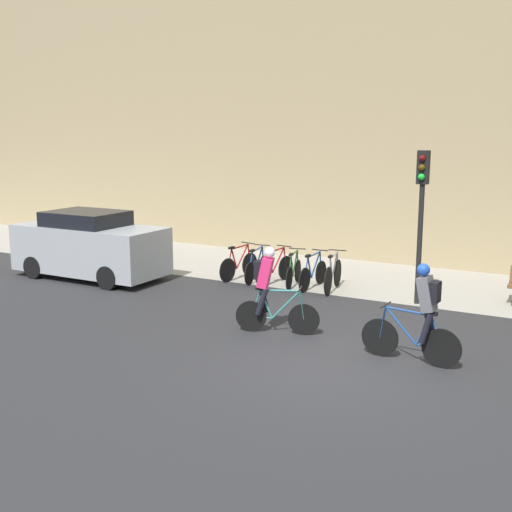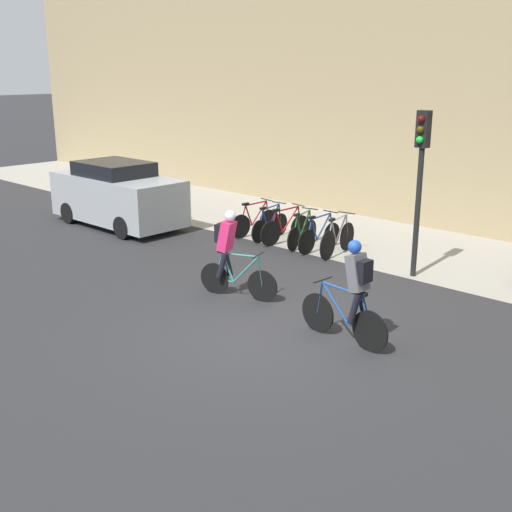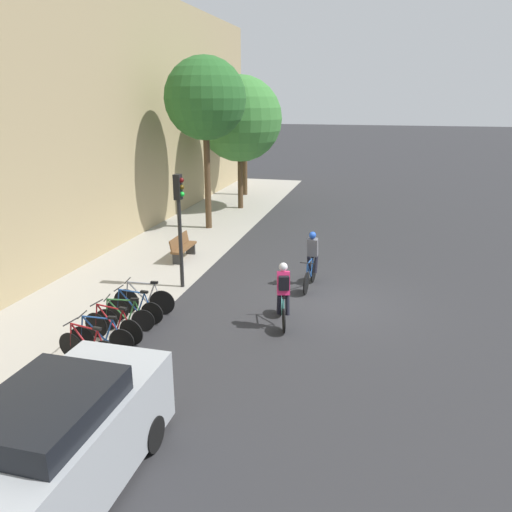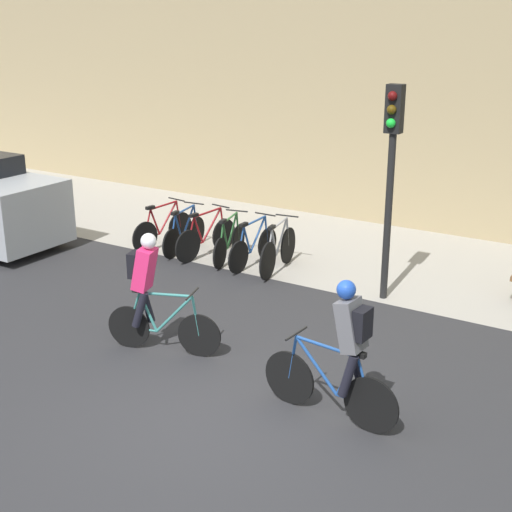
% 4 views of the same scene
% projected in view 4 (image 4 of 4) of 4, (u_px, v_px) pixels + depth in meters
% --- Properties ---
extents(ground, '(200.00, 200.00, 0.00)m').
position_uv_depth(ground, '(216.00, 421.00, 8.46)').
color(ground, '#2B2B2D').
extents(kerb_strip, '(44.00, 4.50, 0.01)m').
position_uv_depth(kerb_strip, '(416.00, 263.00, 13.88)').
color(kerb_strip, '#A39E93').
rests_on(kerb_strip, ground).
extents(cyclist_pink, '(1.65, 0.63, 1.76)m').
position_uv_depth(cyclist_pink, '(150.00, 289.00, 9.98)').
color(cyclist_pink, black).
rests_on(cyclist_pink, ground).
extents(cyclist_grey, '(1.81, 0.46, 1.79)m').
position_uv_depth(cyclist_grey, '(344.00, 349.00, 8.16)').
color(cyclist_grey, black).
rests_on(cyclist_grey, ground).
extents(parked_bike_0, '(0.46, 1.63, 0.96)m').
position_uv_depth(parked_bike_0, '(163.00, 229.00, 14.75)').
color(parked_bike_0, black).
rests_on(parked_bike_0, ground).
extents(parked_bike_1, '(0.46, 1.60, 0.94)m').
position_uv_depth(parked_bike_1, '(184.00, 234.00, 14.47)').
color(parked_bike_1, black).
rests_on(parked_bike_1, ground).
extents(parked_bike_2, '(0.46, 1.69, 0.96)m').
position_uv_depth(parked_bike_2, '(206.00, 237.00, 14.18)').
color(parked_bike_2, black).
rests_on(parked_bike_2, ground).
extents(parked_bike_3, '(0.49, 1.53, 0.93)m').
position_uv_depth(parked_bike_3, '(229.00, 243.00, 13.91)').
color(parked_bike_3, black).
rests_on(parked_bike_3, ground).
extents(parked_bike_4, '(0.46, 1.64, 0.95)m').
position_uv_depth(parked_bike_4, '(253.00, 247.00, 13.63)').
color(parked_bike_4, black).
rests_on(parked_bike_4, ground).
extents(parked_bike_5, '(0.46, 1.72, 0.99)m').
position_uv_depth(parked_bike_5, '(278.00, 250.00, 13.34)').
color(parked_bike_5, black).
rests_on(parked_bike_5, ground).
extents(traffic_light_pole, '(0.26, 0.30, 3.57)m').
position_uv_depth(traffic_light_pole, '(392.00, 154.00, 11.39)').
color(traffic_light_pole, black).
rests_on(traffic_light_pole, ground).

